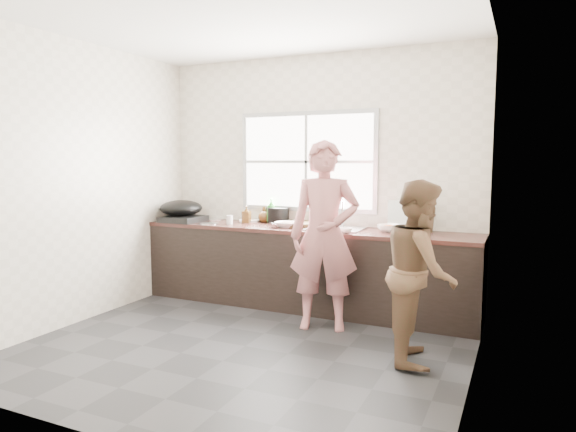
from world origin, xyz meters
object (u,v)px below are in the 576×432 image
at_px(burner, 183,219).
at_px(wok, 181,208).
at_px(glass_jar, 230,220).
at_px(pot_lid_left, 209,223).
at_px(bowl_held, 345,230).
at_px(bowl_mince, 286,224).
at_px(dish_rack, 411,215).
at_px(woman, 324,242).
at_px(bottle_green, 271,210).
at_px(cutting_board, 300,224).
at_px(black_pot, 278,215).
at_px(bowl_crabs, 389,229).
at_px(bottle_brown_tall, 246,215).
at_px(plate_food, 250,221).
at_px(bottle_brown_short, 264,215).
at_px(person_side, 420,271).
at_px(pot_lid_right, 214,219).

distance_m(burner, wok, 0.14).
xyz_separation_m(glass_jar, pot_lid_left, (-0.23, -0.07, -0.04)).
height_order(bowl_held, pot_lid_left, bowl_held).
xyz_separation_m(bowl_mince, dish_rack, (1.26, 0.29, 0.13)).
relative_size(woman, wok, 3.35).
height_order(bowl_mince, bottle_green, bottle_green).
height_order(cutting_board, bowl_held, bowl_held).
xyz_separation_m(black_pot, glass_jar, (-0.44, -0.33, -0.04)).
distance_m(bowl_crabs, bottle_brown_tall, 1.65).
bearing_deg(pot_lid_left, bowl_held, -1.43).
relative_size(cutting_board, black_pot, 1.80).
bearing_deg(bottle_brown_tall, wok, -166.89).
height_order(burner, dish_rack, dish_rack).
relative_size(bowl_mince, bottle_brown_tall, 1.35).
xyz_separation_m(bowl_crabs, glass_jar, (-1.74, -0.16, 0.02)).
distance_m(bottle_green, bottle_brown_tall, 0.29).
height_order(cutting_board, bowl_crabs, bowl_crabs).
bearing_deg(plate_food, bottle_brown_short, 0.00).
bearing_deg(woman, burner, 150.96).
distance_m(bowl_held, bottle_brown_short, 1.20).
bearing_deg(person_side, bottle_green, 45.75).
relative_size(woman, bottle_brown_short, 10.06).
bearing_deg(bowl_crabs, pot_lid_right, 175.69).
xyz_separation_m(bowl_held, black_pot, (-0.93, 0.44, 0.06)).
xyz_separation_m(bottle_green, pot_lid_left, (-0.58, -0.40, -0.14)).
bearing_deg(pot_lid_right, bowl_crabs, -4.31).
bearing_deg(glass_jar, bottle_green, 42.77).
height_order(bottle_brown_short, pot_lid_right, bottle_brown_short).
bearing_deg(plate_food, bowl_held, -18.66).
xyz_separation_m(cutting_board, black_pot, (-0.32, 0.13, 0.07)).
height_order(bowl_crabs, bottle_green, bottle_green).
distance_m(bowl_held, pot_lid_left, 1.60).
bearing_deg(bottle_brown_short, glass_jar, -128.72).
xyz_separation_m(person_side, bowl_mince, (-1.57, 0.91, 0.18)).
distance_m(bowl_crabs, dish_rack, 0.28).
height_order(bowl_held, glass_jar, glass_jar).
relative_size(glass_jar, wok, 0.20).
relative_size(plate_food, pot_lid_left, 1.13).
xyz_separation_m(person_side, bowl_crabs, (-0.51, 1.03, 0.18)).
bearing_deg(glass_jar, pot_lid_left, -161.93).
bearing_deg(burner, person_side, -16.69).
relative_size(bowl_crabs, bottle_green, 0.62).
xyz_separation_m(bowl_held, bottle_brown_tall, (-1.28, 0.32, 0.06)).
xyz_separation_m(woman, bowl_crabs, (0.45, 0.61, 0.07)).
bearing_deg(bowl_held, woman, -103.20).
xyz_separation_m(bottle_green, burner, (-0.97, -0.34, -0.11)).
distance_m(bowl_crabs, pot_lid_left, 1.98).
xyz_separation_m(bowl_held, pot_lid_right, (-1.78, 0.43, -0.02)).
height_order(woman, bowl_held, woman).
bearing_deg(black_pot, bowl_crabs, -7.37).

